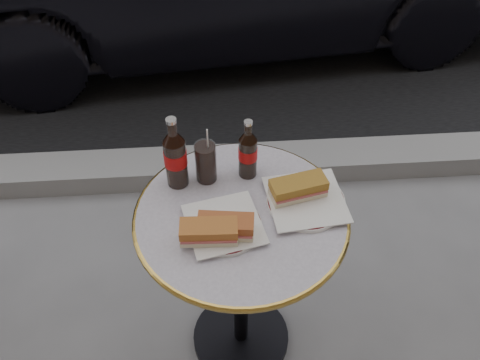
{
  "coord_description": "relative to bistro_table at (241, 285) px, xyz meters",
  "views": [
    {
      "loc": [
        -0.07,
        -0.99,
        1.89
      ],
      "look_at": [
        0.0,
        0.05,
        0.82
      ],
      "focal_mm": 40.0,
      "sensor_mm": 36.0,
      "label": 1
    }
  ],
  "objects": [
    {
      "name": "plate_right",
      "position": [
        0.19,
        0.03,
        0.37
      ],
      "size": [
        0.24,
        0.24,
        0.01
      ],
      "primitive_type": "cylinder",
      "rotation": [
        0.0,
        0.0,
        -0.07
      ],
      "color": "white",
      "rests_on": "bistro_table"
    },
    {
      "name": "cola_glass",
      "position": [
        -0.09,
        0.15,
        0.43
      ],
      "size": [
        0.08,
        0.08,
        0.13
      ],
      "primitive_type": "cylinder",
      "rotation": [
        0.0,
        0.0,
        0.21
      ],
      "color": "black",
      "rests_on": "bistro_table"
    },
    {
      "name": "cola_bottle_right",
      "position": [
        0.03,
        0.16,
        0.47
      ],
      "size": [
        0.07,
        0.07,
        0.21
      ],
      "primitive_type": null,
      "rotation": [
        0.0,
        0.0,
        0.33
      ],
      "color": "black",
      "rests_on": "bistro_table"
    },
    {
      "name": "bistro_table",
      "position": [
        0.0,
        0.0,
        0.0
      ],
      "size": [
        0.62,
        0.62,
        0.73
      ],
      "primitive_type": null,
      "color": "#BAB2C4",
      "rests_on": "ground"
    },
    {
      "name": "ground",
      "position": [
        0.0,
        0.0,
        -0.37
      ],
      "size": [
        80.0,
        80.0,
        0.0
      ],
      "primitive_type": "plane",
      "color": "slate",
      "rests_on": "ground"
    },
    {
      "name": "sandwich_left_b",
      "position": [
        -0.05,
        -0.08,
        0.4
      ],
      "size": [
        0.16,
        0.09,
        0.05
      ],
      "primitive_type": "cube",
      "rotation": [
        0.0,
        0.0,
        -0.13
      ],
      "color": "#AA542B",
      "rests_on": "plate_left"
    },
    {
      "name": "sandwich_left_a",
      "position": [
        -0.09,
        -0.09,
        0.4
      ],
      "size": [
        0.16,
        0.08,
        0.05
      ],
      "primitive_type": "cube",
      "rotation": [
        0.0,
        0.0,
        -0.04
      ],
      "color": "#B6682E",
      "rests_on": "plate_left"
    },
    {
      "name": "plate_left",
      "position": [
        -0.05,
        -0.04,
        0.37
      ],
      "size": [
        0.22,
        0.22,
        0.01
      ],
      "primitive_type": "cylinder",
      "rotation": [
        0.0,
        0.0,
        0.05
      ],
      "color": "silver",
      "rests_on": "bistro_table"
    },
    {
      "name": "cola_bottle_left",
      "position": [
        -0.18,
        0.14,
        0.49
      ],
      "size": [
        0.07,
        0.07,
        0.24
      ],
      "primitive_type": null,
      "rotation": [
        0.0,
        0.0,
        -0.07
      ],
      "color": "black",
      "rests_on": "bistro_table"
    },
    {
      "name": "sandwich_right",
      "position": [
        0.17,
        0.05,
        0.41
      ],
      "size": [
        0.17,
        0.11,
        0.06
      ],
      "primitive_type": "cube",
      "rotation": [
        0.0,
        0.0,
        0.23
      ],
      "color": "#A47329",
      "rests_on": "plate_right"
    },
    {
      "name": "curb",
      "position": [
        0.0,
        0.9,
        -0.32
      ],
      "size": [
        40.0,
        0.2,
        0.12
      ],
      "primitive_type": "cube",
      "color": "gray",
      "rests_on": "ground"
    }
  ]
}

